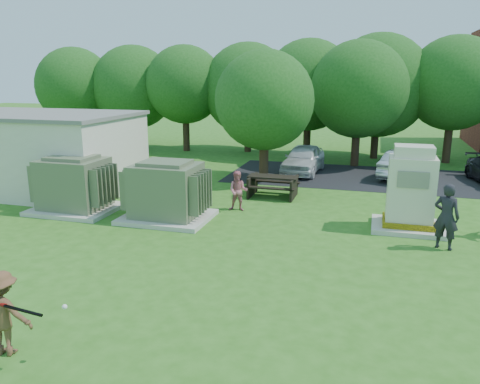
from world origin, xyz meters
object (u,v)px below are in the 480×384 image
(generator_cabinet, at_px, (410,193))
(car_white, at_px, (303,159))
(person_by_generator, at_px, (446,217))
(batter, at_px, (3,313))
(person_at_picnic, at_px, (238,191))
(transformer_right, at_px, (166,192))
(picnic_table, at_px, (273,184))
(car_silver_a, at_px, (406,164))
(transformer_left, at_px, (74,185))

(generator_cabinet, xyz_separation_m, car_white, (-4.68, 8.10, -0.49))
(generator_cabinet, height_order, person_by_generator, generator_cabinet)
(batter, relative_size, person_at_picnic, 1.07)
(generator_cabinet, relative_size, batter, 1.73)
(batter, relative_size, person_by_generator, 0.82)
(transformer_right, height_order, batter, transformer_right)
(generator_cabinet, relative_size, picnic_table, 1.36)
(transformer_right, relative_size, generator_cabinet, 1.09)
(car_silver_a, bearing_deg, transformer_right, 68.65)
(person_by_generator, distance_m, person_at_picnic, 7.18)
(person_by_generator, relative_size, person_at_picnic, 1.31)
(transformer_left, bearing_deg, car_silver_a, 38.09)
(picnic_table, bearing_deg, transformer_right, -125.11)
(transformer_left, bearing_deg, generator_cabinet, 5.87)
(car_silver_a, bearing_deg, batter, 86.62)
(transformer_left, height_order, car_white, transformer_left)
(picnic_table, relative_size, car_white, 0.48)
(picnic_table, relative_size, car_silver_a, 0.49)
(transformer_right, bearing_deg, batter, -85.57)
(car_white, bearing_deg, transformer_right, -106.21)
(car_white, bearing_deg, transformer_left, -123.55)
(picnic_table, bearing_deg, person_by_generator, -36.48)
(transformer_left, xyz_separation_m, person_at_picnic, (5.78, 1.73, -0.22))
(picnic_table, bearing_deg, batter, -100.26)
(batter, distance_m, car_white, 17.79)
(transformer_left, relative_size, picnic_table, 1.47)
(batter, bearing_deg, generator_cabinet, -135.55)
(car_white, bearing_deg, person_at_picnic, -95.92)
(car_white, bearing_deg, generator_cabinet, -56.39)
(batter, distance_m, car_silver_a, 19.31)
(transformer_right, height_order, generator_cabinet, generator_cabinet)
(car_white, relative_size, car_silver_a, 1.02)
(transformer_right, xyz_separation_m, person_by_generator, (8.94, -0.38, 0.00))
(transformer_left, height_order, person_by_generator, transformer_left)
(picnic_table, height_order, car_white, car_white)
(car_silver_a, bearing_deg, car_white, 21.53)
(transformer_left, distance_m, person_by_generator, 12.64)
(person_by_generator, bearing_deg, person_at_picnic, 3.88)
(batter, bearing_deg, transformer_right, -93.17)
(generator_cabinet, height_order, car_white, generator_cabinet)
(picnic_table, relative_size, person_by_generator, 1.04)
(person_by_generator, height_order, person_at_picnic, person_by_generator)
(transformer_right, height_order, picnic_table, transformer_right)
(person_at_picnic, bearing_deg, picnic_table, 65.06)
(person_at_picnic, bearing_deg, person_by_generator, -23.37)
(person_by_generator, xyz_separation_m, car_white, (-5.59, 9.69, -0.25))
(transformer_right, distance_m, person_by_generator, 8.95)
(transformer_left, bearing_deg, picnic_table, 31.92)
(generator_cabinet, bearing_deg, car_white, 120.03)
(transformer_right, distance_m, person_at_picnic, 2.72)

